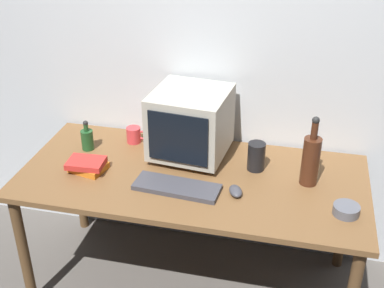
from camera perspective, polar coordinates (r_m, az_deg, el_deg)
The scene contains 12 objects.
ground_plane at distance 3.04m, azimuth 0.00°, elevation -15.20°, with size 6.00×6.00×0.00m, color #56514C.
back_wall at distance 2.77m, azimuth 2.23°, elevation 10.72°, with size 4.00×0.08×2.50m, color silver.
desk at distance 2.63m, azimuth 0.00°, elevation -4.92°, with size 1.76×0.81×0.73m.
crt_monitor at distance 2.66m, azimuth -0.17°, elevation 2.34°, with size 0.42×0.42×0.37m.
keyboard at distance 2.47m, azimuth -1.71°, elevation -4.86°, with size 0.42×0.15×0.02m, color #3F3F47.
computer_mouse at distance 2.44m, azimuth 4.92°, elevation -5.29°, with size 0.06×0.10×0.04m, color #3F3F47.
bottle_tall at distance 2.52m, azimuth 13.20°, elevation -1.66°, with size 0.09×0.09×0.36m.
bottle_short at distance 2.84m, azimuth -11.69°, elevation 0.59°, with size 0.07×0.07×0.17m.
book_stack at distance 2.66m, azimuth -11.68°, elevation -2.34°, with size 0.20×0.17×0.06m.
mug at distance 2.88m, azimuth -6.52°, elevation 1.03°, with size 0.12×0.08×0.09m.
cd_spindle at distance 2.40m, azimuth 16.94°, elevation -7.10°, with size 0.12×0.12×0.04m, color #595B66.
metal_canister at distance 2.61m, azimuth 7.23°, elevation -1.39°, with size 0.09×0.09×0.15m, color black.
Camera 1 is at (0.50, -2.12, 2.12)m, focal length 47.46 mm.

